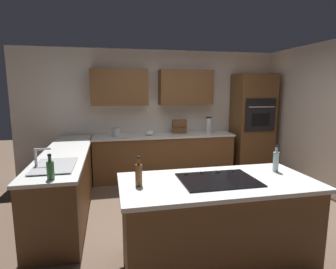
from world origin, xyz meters
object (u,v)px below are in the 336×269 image
(blender, at_px, (209,126))
(mixing_bowl, at_px, (149,133))
(wall_oven, at_px, (252,124))
(cooktop, at_px, (218,180))
(kettle, at_px, (116,132))
(oil_bottle, at_px, (139,174))
(second_bottle, at_px, (276,161))
(spice_rack, at_px, (179,127))
(dish_soap_bottle, at_px, (50,169))
(sink_unit, at_px, (54,165))

(blender, distance_m, mixing_bowl, 1.25)
(wall_oven, xyz_separation_m, cooktop, (1.97, 2.89, -0.16))
(wall_oven, xyz_separation_m, kettle, (2.90, 0.02, -0.08))
(cooktop, bearing_deg, oil_bottle, -0.55)
(oil_bottle, xyz_separation_m, second_bottle, (-1.54, -0.14, 0.01))
(oil_bottle, bearing_deg, second_bottle, -174.73)
(blender, bearing_deg, spice_rack, -10.18)
(dish_soap_bottle, distance_m, oil_bottle, 0.93)
(mixing_bowl, relative_size, second_bottle, 0.58)
(cooktop, relative_size, dish_soap_bottle, 2.86)
(cooktop, distance_m, spice_rack, 3.00)
(dish_soap_bottle, xyz_separation_m, oil_bottle, (-0.85, 0.38, 0.01))
(blender, bearing_deg, sink_unit, 36.77)
(second_bottle, bearing_deg, blender, -94.76)
(oil_bottle, bearing_deg, mixing_bowl, -100.24)
(cooktop, bearing_deg, blender, -108.72)
(sink_unit, bearing_deg, kettle, -111.25)
(oil_bottle, bearing_deg, wall_oven, -133.84)
(sink_unit, xyz_separation_m, blender, (-2.68, -2.00, 0.13))
(sink_unit, height_order, kettle, sink_unit)
(blender, bearing_deg, mixing_bowl, 0.00)
(kettle, xyz_separation_m, oil_bottle, (-0.13, 2.86, 0.03))
(spice_rack, distance_m, dish_soap_bottle, 3.28)
(cooktop, distance_m, mixing_bowl, 2.88)
(second_bottle, bearing_deg, dish_soap_bottle, -5.56)
(kettle, bearing_deg, mixing_bowl, 180.00)
(mixing_bowl, bearing_deg, wall_oven, -179.39)
(wall_oven, height_order, blender, wall_oven)
(blender, distance_m, dish_soap_bottle, 3.61)
(blender, relative_size, kettle, 2.05)
(second_bottle, bearing_deg, kettle, -58.34)
(mixing_bowl, bearing_deg, second_bottle, 110.67)
(sink_unit, relative_size, blender, 2.05)
(oil_bottle, bearing_deg, cooktop, 179.45)
(kettle, relative_size, dish_soap_bottle, 0.63)
(wall_oven, relative_size, kettle, 12.70)
(mixing_bowl, relative_size, oil_bottle, 0.61)
(kettle, bearing_deg, dish_soap_bottle, 73.82)
(sink_unit, height_order, cooktop, sink_unit)
(second_bottle, bearing_deg, sink_unit, -16.21)
(sink_unit, bearing_deg, dish_soap_bottle, 96.95)
(dish_soap_bottle, bearing_deg, sink_unit, -83.05)
(blender, bearing_deg, cooktop, 71.28)
(wall_oven, relative_size, oil_bottle, 7.35)
(blender, height_order, second_bottle, blender)
(second_bottle, bearing_deg, mixing_bowl, -69.33)
(sink_unit, xyz_separation_m, oil_bottle, (-0.91, 0.86, 0.10))
(mixing_bowl, bearing_deg, dish_soap_bottle, 61.10)
(wall_oven, xyz_separation_m, spice_rack, (1.60, -0.08, -0.02))
(blender, bearing_deg, oil_bottle, 58.28)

